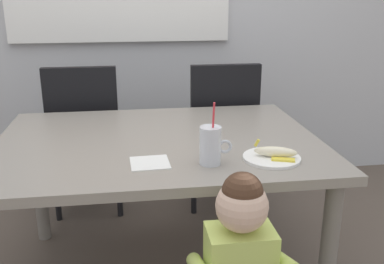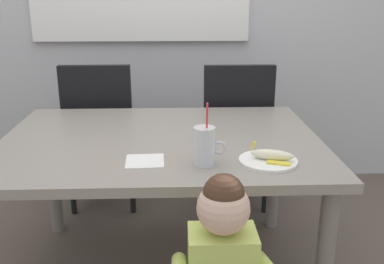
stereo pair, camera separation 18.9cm
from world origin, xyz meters
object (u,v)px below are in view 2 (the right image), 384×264
dining_table (161,155)px  dining_chair_right (235,128)px  dining_chair_left (101,128)px  paper_napkin (145,161)px  snack_plate (268,161)px  peeled_banana (273,155)px  toddler_standing (222,263)px  milk_cup (205,148)px

dining_table → dining_chair_right: (0.45, 0.74, -0.10)m
dining_chair_left → paper_napkin: (0.35, -1.06, 0.19)m
snack_plate → peeled_banana: bearing=-22.6°
dining_table → toddler_standing: size_ratio=1.73×
dining_chair_right → paper_napkin: (-0.50, -1.03, 0.19)m
toddler_standing → dining_chair_left: bearing=113.1°
toddler_standing → snack_plate: size_ratio=3.64×
snack_plate → peeled_banana: 0.03m
dining_table → dining_chair_right: size_ratio=1.51×
dining_table → snack_plate: bearing=-36.6°
toddler_standing → paper_napkin: toddler_standing is taller
dining_table → dining_chair_right: dining_chair_right is taller
dining_chair_left → toddler_standing: dining_chair_left is taller
snack_plate → paper_napkin: size_ratio=1.53×
toddler_standing → snack_plate: bearing=59.5°
peeled_banana → paper_napkin: 0.50m
dining_chair_right → milk_cup: (-0.27, -1.07, 0.26)m
dining_chair_right → peeled_banana: 1.08m
milk_cup → paper_napkin: milk_cup is taller
dining_chair_right → toddler_standing: dining_chair_right is taller
milk_cup → peeled_banana: bearing=1.1°
dining_chair_right → snack_plate: dining_chair_right is taller
paper_napkin → peeled_banana: bearing=-3.7°
dining_table → snack_plate: snack_plate is taller
dining_chair_left → toddler_standing: size_ratio=1.15×
snack_plate → dining_table: bearing=143.4°
snack_plate → milk_cup: bearing=-177.3°
toddler_standing → snack_plate: (0.21, 0.37, 0.21)m
toddler_standing → paper_napkin: 0.52m
milk_cup → toddler_standing: bearing=-84.2°
dining_chair_left → dining_chair_right: 0.85m
dining_chair_left → milk_cup: 1.27m
milk_cup → peeled_banana: milk_cup is taller
dining_table → dining_chair_left: size_ratio=1.51×
snack_plate → peeled_banana: size_ratio=1.31×
dining_chair_left → peeled_banana: 1.40m
toddler_standing → milk_cup: milk_cup is taller
toddler_standing → snack_plate: 0.47m
snack_plate → paper_napkin: (-0.48, 0.03, -0.00)m
dining_table → dining_chair_right: bearing=58.7°
dining_table → snack_plate: (0.43, -0.32, 0.09)m
dining_chair_left → milk_cup: bearing=118.0°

